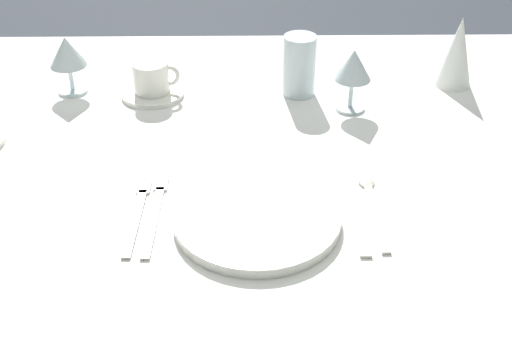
{
  "coord_description": "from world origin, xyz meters",
  "views": [
    {
      "loc": [
        0.02,
        -1.07,
        1.41
      ],
      "look_at": [
        0.03,
        -0.1,
        0.76
      ],
      "focal_mm": 47.67,
      "sensor_mm": 36.0,
      "label": 1
    }
  ],
  "objects": [
    {
      "name": "spoon_soup",
      "position": [
        0.23,
        -0.17,
        0.74
      ],
      "size": [
        0.03,
        0.21,
        0.01
      ],
      "color": "beige",
      "rests_on": "dining_table"
    },
    {
      "name": "wine_glass_centre",
      "position": [
        0.23,
        0.16,
        0.83
      ],
      "size": [
        0.07,
        0.07,
        0.13
      ],
      "color": "silver",
      "rests_on": "dining_table"
    },
    {
      "name": "napkin_folded",
      "position": [
        0.47,
        0.27,
        0.82
      ],
      "size": [
        0.08,
        0.08,
        0.15
      ],
      "primitive_type": "cone",
      "color": "white",
      "rests_on": "dining_table"
    },
    {
      "name": "saucer_left",
      "position": [
        -0.18,
        0.23,
        0.74
      ],
      "size": [
        0.13,
        0.13,
        0.01
      ],
      "primitive_type": "cylinder",
      "color": "white",
      "rests_on": "dining_table"
    },
    {
      "name": "coffee_cup_left",
      "position": [
        -0.18,
        0.23,
        0.78
      ],
      "size": [
        0.1,
        0.08,
        0.07
      ],
      "color": "white",
      "rests_on": "saucer_left"
    },
    {
      "name": "dinner_knife",
      "position": [
        0.2,
        -0.2,
        0.74
      ],
      "size": [
        0.02,
        0.21,
        0.0
      ],
      "color": "beige",
      "rests_on": "dining_table"
    },
    {
      "name": "dining_table",
      "position": [
        0.0,
        0.0,
        0.66
      ],
      "size": [
        1.8,
        1.11,
        0.74
      ],
      "color": "white",
      "rests_on": "ground"
    },
    {
      "name": "fork_outer",
      "position": [
        -0.13,
        -0.19,
        0.74
      ],
      "size": [
        0.02,
        0.22,
        0.0
      ],
      "color": "beige",
      "rests_on": "dining_table"
    },
    {
      "name": "drink_tumbler",
      "position": [
        0.13,
        0.23,
        0.8
      ],
      "size": [
        0.07,
        0.07,
        0.13
      ],
      "color": "silver",
      "rests_on": "dining_table"
    },
    {
      "name": "fork_inner",
      "position": [
        -0.16,
        -0.19,
        0.74
      ],
      "size": [
        0.02,
        0.21,
        0.0
      ],
      "color": "beige",
      "rests_on": "dining_table"
    },
    {
      "name": "dinner_plate",
      "position": [
        0.03,
        -0.22,
        0.75
      ],
      "size": [
        0.27,
        0.27,
        0.02
      ],
      "primitive_type": "cylinder",
      "color": "white",
      "rests_on": "dining_table"
    },
    {
      "name": "wine_glass_left",
      "position": [
        -0.36,
        0.25,
        0.83
      ],
      "size": [
        0.08,
        0.08,
        0.13
      ],
      "color": "silver",
      "rests_on": "dining_table"
    }
  ]
}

